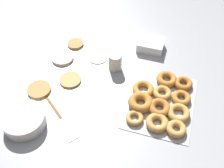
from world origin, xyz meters
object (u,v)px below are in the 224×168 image
(pancake_2, at_px, (98,57))
(donut_tray, at_px, (161,102))
(pancake_1, at_px, (63,58))
(spatula, at_px, (65,124))
(pancake_0, at_px, (70,80))
(paper_cup, at_px, (115,62))
(batter_bowl, at_px, (24,120))
(pancake_4, at_px, (75,44))
(pancake_3, at_px, (39,89))
(container_stack, at_px, (151,45))

(pancake_2, xyz_separation_m, donut_tray, (-0.22, -0.39, 0.01))
(pancake_1, distance_m, spatula, 0.43)
(pancake_0, bearing_deg, paper_cup, -52.12)
(batter_bowl, bearing_deg, pancake_4, -1.32)
(pancake_3, distance_m, batter_bowl, 0.20)
(pancake_2, relative_size, pancake_4, 1.13)
(pancake_4, xyz_separation_m, container_stack, (0.09, -0.42, 0.02))
(batter_bowl, relative_size, paper_cup, 2.02)
(batter_bowl, distance_m, container_stack, 0.79)
(pancake_4, relative_size, container_stack, 0.65)
(container_stack, height_order, paper_cup, paper_cup)
(pancake_0, relative_size, paper_cup, 1.19)
(container_stack, relative_size, paper_cup, 1.51)
(pancake_0, distance_m, pancake_3, 0.16)
(pancake_2, height_order, spatula, pancake_2)
(pancake_0, relative_size, batter_bowl, 0.59)
(pancake_0, bearing_deg, pancake_3, 130.94)
(pancake_4, bearing_deg, pancake_1, 169.90)
(pancake_3, bearing_deg, pancake_4, -6.73)
(donut_tray, relative_size, paper_cup, 4.15)
(pancake_0, distance_m, donut_tray, 0.47)
(pancake_0, xyz_separation_m, paper_cup, (0.15, -0.19, 0.04))
(pancake_1, relative_size, pancake_2, 1.14)
(pancake_0, xyz_separation_m, spatula, (-0.25, -0.08, -0.00))
(paper_cup, xyz_separation_m, spatula, (-0.41, 0.12, -0.04))
(pancake_1, distance_m, pancake_4, 0.13)
(pancake_1, xyz_separation_m, pancake_2, (0.06, -0.18, -0.00))
(pancake_3, relative_size, donut_tray, 0.30)
(pancake_4, height_order, donut_tray, donut_tray)
(pancake_0, height_order, pancake_4, pancake_4)
(pancake_1, xyz_separation_m, container_stack, (0.22, -0.44, 0.02))
(pancake_4, distance_m, batter_bowl, 0.57)
(pancake_2, bearing_deg, spatula, 179.67)
(pancake_1, xyz_separation_m, spatula, (-0.39, -0.18, -0.01))
(container_stack, bearing_deg, pancake_4, 102.25)
(pancake_2, distance_m, spatula, 0.45)
(pancake_2, bearing_deg, donut_tray, -119.34)
(pancake_2, relative_size, batter_bowl, 0.55)
(batter_bowl, bearing_deg, donut_tray, -62.88)
(pancake_4, height_order, batter_bowl, batter_bowl)
(donut_tray, distance_m, spatula, 0.46)
(batter_bowl, bearing_deg, container_stack, -33.17)
(batter_bowl, bearing_deg, pancake_2, -18.87)
(pancake_0, distance_m, container_stack, 0.50)
(pancake_1, bearing_deg, container_stack, -63.40)
(pancake_4, bearing_deg, batter_bowl, 178.68)
(pancake_3, bearing_deg, pancake_2, -33.57)
(pancake_0, bearing_deg, pancake_1, 36.76)
(donut_tray, height_order, container_stack, container_stack)
(pancake_2, relative_size, paper_cup, 1.10)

